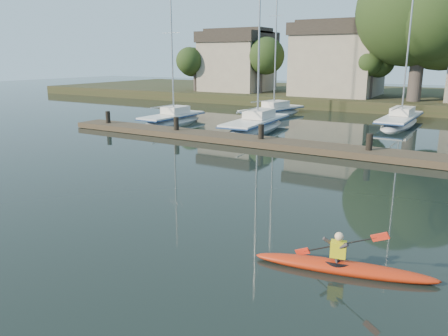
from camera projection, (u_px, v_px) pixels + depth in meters
The scene contains 8 objects.
ground at pixel (131, 243), 11.79m from camera, with size 160.00×160.00×0.00m, color black.
kayak at pixel (342, 265), 10.22m from camera, with size 4.25×1.44×1.35m.
dock at pixel (311, 147), 23.38m from camera, with size 34.00×2.00×1.80m.
sailboat_0 at pixel (173, 124), 33.86m from camera, with size 2.15×7.34×11.61m.
sailboat_1 at pixel (256, 131), 30.84m from camera, with size 2.77×9.26×14.95m.
sailboat_5 at pixel (272, 117), 38.27m from camera, with size 3.73×8.80×14.19m.
sailboat_6 at pixel (400, 126), 33.05m from camera, with size 2.30×9.89×15.65m.
shore at pixel (419, 74), 43.67m from camera, with size 90.00×25.25×12.75m.
Camera 1 is at (7.79, -8.07, 4.89)m, focal length 35.00 mm.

